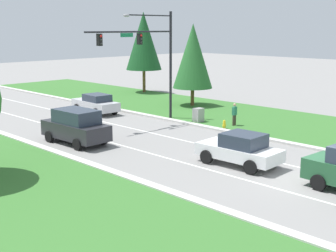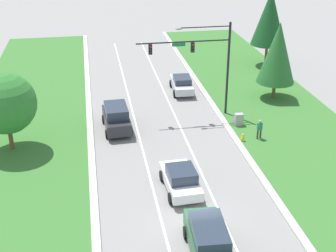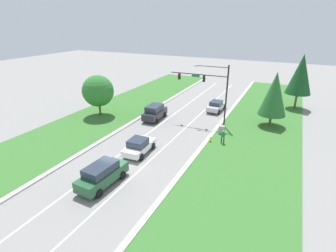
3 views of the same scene
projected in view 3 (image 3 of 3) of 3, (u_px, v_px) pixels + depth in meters
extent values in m
plane|color=gray|center=(118.00, 171.00, 24.98)|extent=(160.00, 160.00, 0.00)
cube|color=beige|center=(172.00, 185.00, 22.70)|extent=(0.50, 90.00, 0.15)
cube|color=beige|center=(73.00, 158.00, 27.20)|extent=(0.50, 90.00, 0.15)
cube|color=#38702D|center=(232.00, 202.00, 20.62)|extent=(10.00, 90.00, 0.08)
cube|color=#38702D|center=(38.00, 148.00, 29.31)|extent=(10.00, 90.00, 0.08)
cube|color=white|center=(103.00, 167.00, 25.69)|extent=(0.14, 81.00, 0.01)
cube|color=white|center=(134.00, 175.00, 24.26)|extent=(0.14, 81.00, 0.01)
cylinder|color=black|center=(226.00, 97.00, 33.84)|extent=(0.20, 0.20, 8.19)
cylinder|color=black|center=(198.00, 74.00, 34.41)|extent=(7.81, 0.12, 0.12)
cube|color=#147042|center=(196.00, 76.00, 34.65)|extent=(1.10, 0.04, 0.28)
cylinder|color=black|center=(212.00, 67.00, 33.28)|extent=(4.30, 0.09, 0.09)
ellipsoid|color=gray|center=(196.00, 66.00, 34.15)|extent=(0.56, 0.28, 0.20)
cube|color=black|center=(204.00, 79.00, 34.29)|extent=(0.28, 0.32, 0.80)
sphere|color=red|center=(204.00, 77.00, 34.06)|extent=(0.16, 0.16, 0.16)
sphere|color=#2D2D2D|center=(204.00, 79.00, 34.14)|extent=(0.16, 0.16, 0.16)
sphere|color=#2D2D2D|center=(203.00, 81.00, 34.23)|extent=(0.16, 0.16, 0.16)
cube|color=black|center=(179.00, 76.00, 35.69)|extent=(0.28, 0.32, 0.80)
sphere|color=red|center=(179.00, 75.00, 35.46)|extent=(0.16, 0.16, 0.16)
sphere|color=#2D2D2D|center=(179.00, 77.00, 35.55)|extent=(0.16, 0.16, 0.16)
sphere|color=#2D2D2D|center=(179.00, 78.00, 35.63)|extent=(0.16, 0.16, 0.16)
cube|color=#235633|center=(103.00, 176.00, 22.66)|extent=(2.18, 5.06, 0.93)
cube|color=#283342|center=(101.00, 169.00, 22.25)|extent=(1.88, 3.07, 0.71)
cylinder|color=black|center=(123.00, 175.00, 23.67)|extent=(0.28, 0.74, 0.73)
cylinder|color=black|center=(107.00, 170.00, 24.50)|extent=(0.28, 0.74, 0.73)
cylinder|color=black|center=(99.00, 193.00, 21.17)|extent=(0.28, 0.74, 0.73)
cylinder|color=black|center=(82.00, 187.00, 22.00)|extent=(0.28, 0.74, 0.73)
cube|color=#28282D|center=(155.00, 114.00, 37.71)|extent=(2.14, 4.75, 0.95)
cube|color=#283342|center=(154.00, 108.00, 37.28)|extent=(1.87, 2.88, 0.83)
cylinder|color=black|center=(165.00, 115.00, 38.78)|extent=(0.27, 0.71, 0.70)
cylinder|color=black|center=(153.00, 113.00, 39.47)|extent=(0.27, 0.71, 0.70)
cylinder|color=black|center=(157.00, 121.00, 36.31)|extent=(0.27, 0.71, 0.70)
cylinder|color=black|center=(144.00, 119.00, 37.00)|extent=(0.27, 0.71, 0.70)
cube|color=silver|center=(217.00, 106.00, 41.30)|extent=(2.03, 4.78, 0.70)
cube|color=#283342|center=(216.00, 103.00, 40.83)|extent=(1.72, 2.19, 0.57)
cylinder|color=black|center=(225.00, 107.00, 42.23)|extent=(0.28, 0.71, 0.70)
cylinder|color=black|center=(214.00, 105.00, 43.01)|extent=(0.28, 0.71, 0.70)
cylinder|color=black|center=(219.00, 112.00, 39.86)|extent=(0.28, 0.71, 0.70)
cylinder|color=black|center=(208.00, 110.00, 40.64)|extent=(0.28, 0.71, 0.70)
cube|color=white|center=(139.00, 147.00, 28.16)|extent=(2.11, 4.47, 0.64)
cube|color=#283342|center=(138.00, 142.00, 27.68)|extent=(1.82, 2.05, 0.70)
cylinder|color=black|center=(153.00, 146.00, 29.09)|extent=(0.27, 0.74, 0.73)
cylinder|color=black|center=(138.00, 143.00, 29.78)|extent=(0.27, 0.74, 0.73)
cylinder|color=black|center=(141.00, 157.00, 26.78)|extent=(0.27, 0.74, 0.73)
cylinder|color=black|center=(125.00, 154.00, 27.46)|extent=(0.27, 0.74, 0.73)
cube|color=#9E9E99|center=(222.00, 130.00, 32.88)|extent=(0.70, 0.60, 1.11)
cylinder|color=#42382D|center=(221.00, 140.00, 30.35)|extent=(0.14, 0.14, 0.84)
cylinder|color=#42382D|center=(224.00, 141.00, 30.28)|extent=(0.14, 0.14, 0.84)
cube|color=#287556|center=(223.00, 135.00, 30.04)|extent=(0.41, 0.28, 0.60)
sphere|color=tan|center=(223.00, 131.00, 29.88)|extent=(0.22, 0.22, 0.22)
cylinder|color=gold|center=(210.00, 140.00, 30.76)|extent=(0.20, 0.20, 0.55)
sphere|color=gold|center=(211.00, 137.00, 30.63)|extent=(0.18, 0.18, 0.18)
cylinder|color=gold|center=(209.00, 140.00, 30.80)|extent=(0.10, 0.09, 0.09)
cylinder|color=gold|center=(211.00, 140.00, 30.70)|extent=(0.10, 0.09, 0.09)
cylinder|color=brown|center=(296.00, 101.00, 42.01)|extent=(0.32, 0.32, 2.52)
cone|color=#194C23|center=(301.00, 74.00, 40.38)|extent=(3.82, 3.82, 6.12)
cylinder|color=brown|center=(100.00, 109.00, 38.99)|extent=(0.32, 0.32, 2.10)
sphere|color=#2D752D|center=(98.00, 91.00, 37.95)|extent=(4.54, 4.54, 4.54)
cylinder|color=brown|center=(270.00, 120.00, 35.17)|extent=(0.32, 0.32, 1.68)
cone|color=#28662D|center=(274.00, 94.00, 33.78)|extent=(3.55, 3.55, 5.67)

